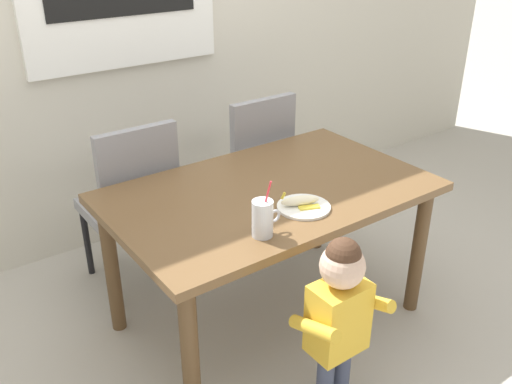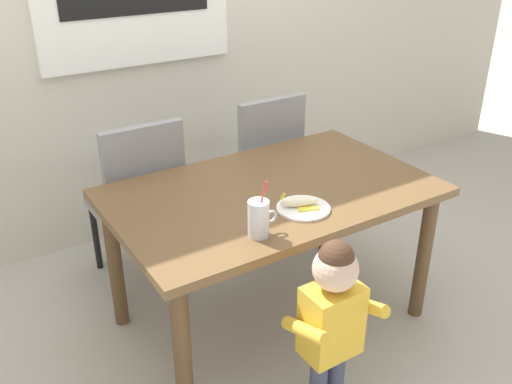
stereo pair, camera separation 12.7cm
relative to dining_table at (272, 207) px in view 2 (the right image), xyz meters
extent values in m
plane|color=#B7B2A8|center=(0.00, 0.00, -0.64)|extent=(24.00, 24.00, 0.00)
cube|color=brown|center=(0.00, 0.00, 0.08)|extent=(1.47, 0.91, 0.04)
cylinder|color=brown|center=(-0.66, -0.38, -0.29)|extent=(0.07, 0.07, 0.70)
cylinder|color=brown|center=(0.66, -0.38, -0.29)|extent=(0.07, 0.07, 0.70)
cylinder|color=brown|center=(-0.66, 0.38, -0.29)|extent=(0.07, 0.07, 0.70)
cylinder|color=brown|center=(0.66, 0.38, -0.29)|extent=(0.07, 0.07, 0.70)
cube|color=gray|center=(-0.41, 0.73, -0.19)|extent=(0.44, 0.44, 0.06)
cube|color=gray|center=(-0.41, 0.53, 0.08)|extent=(0.42, 0.05, 0.48)
cylinder|color=black|center=(-0.22, 0.92, -0.43)|extent=(0.04, 0.04, 0.42)
cylinder|color=black|center=(-0.60, 0.92, -0.43)|extent=(0.04, 0.04, 0.42)
cylinder|color=black|center=(-0.22, 0.54, -0.43)|extent=(0.04, 0.04, 0.42)
cylinder|color=black|center=(-0.60, 0.54, -0.43)|extent=(0.04, 0.04, 0.42)
cube|color=gray|center=(0.37, 0.75, -0.19)|extent=(0.44, 0.44, 0.06)
cube|color=gray|center=(0.37, 0.55, 0.08)|extent=(0.42, 0.05, 0.48)
cylinder|color=black|center=(0.56, 0.94, -0.43)|extent=(0.04, 0.04, 0.42)
cylinder|color=black|center=(0.18, 0.94, -0.43)|extent=(0.04, 0.04, 0.42)
cylinder|color=black|center=(0.56, 0.56, -0.43)|extent=(0.04, 0.04, 0.42)
cylinder|color=black|center=(0.18, 0.56, -0.43)|extent=(0.04, 0.04, 0.42)
cylinder|color=#3F4760|center=(-0.11, -0.64, -0.47)|extent=(0.07, 0.07, 0.34)
cube|color=gold|center=(-0.15, -0.64, -0.15)|extent=(0.22, 0.15, 0.30)
sphere|color=beige|center=(-0.15, -0.64, 0.08)|extent=(0.17, 0.17, 0.17)
sphere|color=#472D1E|center=(-0.15, -0.64, 0.13)|extent=(0.13, 0.13, 0.13)
cylinder|color=gold|center=(-0.29, -0.66, -0.12)|extent=(0.05, 0.24, 0.13)
cylinder|color=gold|center=(-0.01, -0.66, -0.12)|extent=(0.05, 0.24, 0.13)
cylinder|color=silver|center=(-0.28, -0.32, 0.17)|extent=(0.08, 0.08, 0.15)
cylinder|color=#8C6647|center=(-0.28, -0.32, 0.14)|extent=(0.07, 0.07, 0.08)
torus|color=silver|center=(-0.22, -0.32, 0.16)|extent=(0.06, 0.01, 0.06)
cylinder|color=#E5333F|center=(-0.27, -0.32, 0.24)|extent=(0.01, 0.08, 0.21)
cylinder|color=white|center=(0.00, -0.24, 0.10)|extent=(0.23, 0.23, 0.01)
ellipsoid|color=#F4EAC6|center=(-0.01, -0.22, 0.13)|extent=(0.17, 0.10, 0.04)
cube|color=yellow|center=(0.01, -0.27, 0.11)|extent=(0.10, 0.06, 0.01)
cube|color=yellow|center=(0.02, -0.20, 0.11)|extent=(0.10, 0.06, 0.01)
cylinder|color=yellow|center=(-0.08, -0.20, 0.16)|extent=(0.03, 0.02, 0.03)
camera|label=1|loc=(-1.39, -1.82, 1.22)|focal=39.12mm
camera|label=2|loc=(-1.29, -1.89, 1.22)|focal=39.12mm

